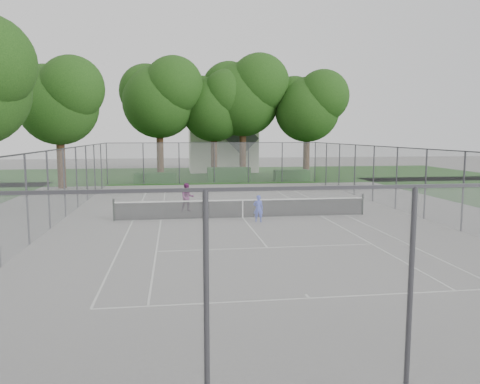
{
  "coord_description": "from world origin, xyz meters",
  "views": [
    {
      "loc": [
        -3.41,
        -23.22,
        4.24
      ],
      "look_at": [
        0.0,
        1.0,
        1.2
      ],
      "focal_mm": 35.0,
      "sensor_mm": 36.0,
      "label": 1
    }
  ],
  "objects": [
    {
      "name": "hedge_right",
      "position": [
        7.29,
        18.68,
        0.48
      ],
      "size": [
        3.19,
        1.17,
        0.96
      ],
      "primitive_type": "cube",
      "color": "#174215",
      "rests_on": "ground"
    },
    {
      "name": "tennis_net",
      "position": [
        0.0,
        0.0,
        0.51
      ],
      "size": [
        12.87,
        0.1,
        1.1
      ],
      "color": "black",
      "rests_on": "ground"
    },
    {
      "name": "house",
      "position": [
        2.06,
        30.01,
        3.74
      ],
      "size": [
        7.47,
        5.79,
        9.29
      ],
      "color": "silver",
      "rests_on": "ground"
    },
    {
      "name": "tree_side_back",
      "position": [
        -12.09,
        14.87,
        6.95
      ],
      "size": [
        7.04,
        6.42,
        10.11
      ],
      "color": "#351F13",
      "rests_on": "ground"
    },
    {
      "name": "hedge_left",
      "position": [
        -5.07,
        17.79,
        0.45
      ],
      "size": [
        3.58,
        1.07,
        0.9
      ],
      "primitive_type": "cube",
      "color": "#174215",
      "rests_on": "ground"
    },
    {
      "name": "court_markings",
      "position": [
        0.0,
        0.0,
        0.01
      ],
      "size": [
        11.03,
        23.83,
        0.01
      ],
      "color": "silver",
      "rests_on": "ground"
    },
    {
      "name": "grass_far",
      "position": [
        0.0,
        26.0,
        0.0
      ],
      "size": [
        60.0,
        20.0,
        0.0
      ],
      "primitive_type": "cube",
      "color": "#194313",
      "rests_on": "ground"
    },
    {
      "name": "tree_far_left",
      "position": [
        -4.64,
        22.32,
        7.86
      ],
      "size": [
        7.95,
        7.26,
        11.43
      ],
      "color": "#351F13",
      "rests_on": "ground"
    },
    {
      "name": "hedge_mid",
      "position": [
        1.49,
        18.89,
        0.61
      ],
      "size": [
        3.89,
        1.11,
        1.22
      ],
      "primitive_type": "cube",
      "color": "#174215",
      "rests_on": "ground"
    },
    {
      "name": "woman_player",
      "position": [
        -2.73,
        2.32,
        0.78
      ],
      "size": [
        0.84,
        0.7,
        1.57
      ],
      "primitive_type": "imported",
      "rotation": [
        0.0,
        0.0,
        0.15
      ],
      "color": "#69235A",
      "rests_on": "ground"
    },
    {
      "name": "perimeter_fence",
      "position": [
        0.0,
        0.0,
        1.81
      ],
      "size": [
        18.08,
        34.08,
        3.52
      ],
      "color": "#38383D",
      "rests_on": "ground"
    },
    {
      "name": "ground",
      "position": [
        0.0,
        0.0,
        0.0
      ],
      "size": [
        120.0,
        120.0,
        0.0
      ],
      "primitive_type": "plane",
      "color": "slate",
      "rests_on": "ground"
    },
    {
      "name": "tree_far_midright",
      "position": [
        3.46,
        22.82,
        8.2
      ],
      "size": [
        8.3,
        7.58,
        11.93
      ],
      "color": "#351F13",
      "rests_on": "ground"
    },
    {
      "name": "tree_far_midleft",
      "position": [
        0.59,
        22.85,
        7.15
      ],
      "size": [
        7.24,
        6.61,
        10.4
      ],
      "color": "#351F13",
      "rests_on": "ground"
    },
    {
      "name": "tree_far_right",
      "position": [
        9.54,
        21.31,
        7.1
      ],
      "size": [
        7.19,
        6.56,
        10.33
      ],
      "color": "#351F13",
      "rests_on": "ground"
    },
    {
      "name": "girl_player",
      "position": [
        0.59,
        -1.2,
        0.66
      ],
      "size": [
        0.53,
        0.4,
        1.31
      ],
      "primitive_type": "imported",
      "rotation": [
        0.0,
        0.0,
        2.94
      ],
      "color": "blue",
      "rests_on": "ground"
    }
  ]
}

